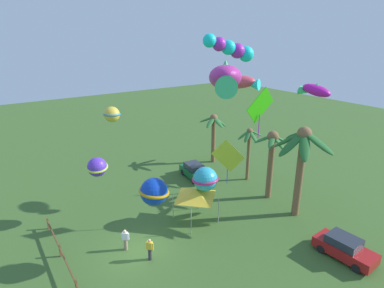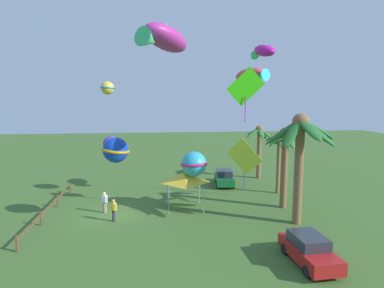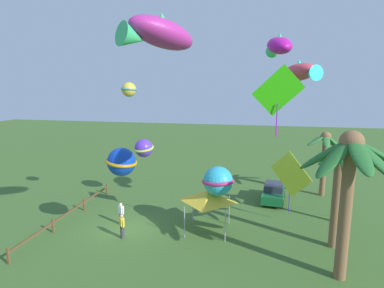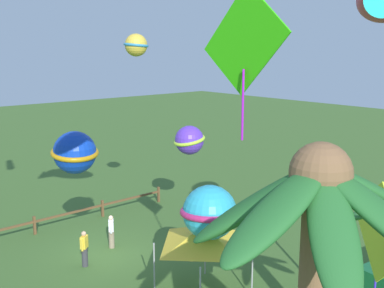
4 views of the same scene
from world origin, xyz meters
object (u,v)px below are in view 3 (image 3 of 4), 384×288
Objects in this scene: palm_tree_1 at (341,167)px; parked_car_0 at (274,192)px; palm_tree_3 at (325,149)px; kite_ball_9 at (218,181)px; kite_fish_7 at (158,34)px; palm_tree_2 at (339,175)px; kite_ball_8 at (122,162)px; spectator_1 at (121,214)px; kite_fish_0 at (279,46)px; kite_ball_2 at (144,148)px; kite_ball_6 at (129,90)px; palm_tree_0 at (350,169)px; festival_tent at (208,196)px; kite_diamond_4 at (278,92)px; kite_diamond_1 at (291,175)px; spectator_0 at (122,226)px; kite_fish_5 at (300,72)px.

palm_tree_1 reaches higher than parked_car_0.
palm_tree_3 is 1.41× the size of parked_car_0.
kite_ball_9 reaches higher than parked_car_0.
kite_fish_7 reaches higher than kite_ball_9.
palm_tree_2 is 2.81× the size of kite_ball_8.
kite_fish_0 is (6.59, 9.83, 10.32)m from spectator_1.
palm_tree_1 is 3.47× the size of spectator_1.
kite_ball_2 is 1.30× the size of kite_ball_6.
kite_ball_6 is at bearing -166.10° from kite_ball_8.
festival_tent is at bearing -118.01° from palm_tree_0.
kite_ball_9 is (-2.04, -3.35, -5.71)m from kite_diamond_4.
kite_ball_2 is at bearing -170.26° from kite_ball_8.
palm_tree_3 is 2.79× the size of kite_ball_2.
kite_fish_0 reaches higher than kite_ball_2.
kite_ball_8 is (1.95, -12.66, 0.64)m from palm_tree_2.
kite_fish_0 reaches higher than spectator_1.
palm_tree_1 is 5.77m from palm_tree_3.
spectator_1 is 0.53× the size of kite_ball_9.
kite_diamond_1 reaches higher than spectator_1.
palm_tree_1 is 3.47× the size of spectator_0.
kite_fish_0 is (6.29, -4.06, 6.63)m from palm_tree_2.
kite_ball_8 is (5.04, -10.31, 1.61)m from kite_diamond_1.
kite_fish_7 reaches higher than kite_ball_8.
spectator_1 is 13.41m from kite_diamond_4.
spectator_0 and spectator_1 have the same top height.
kite_fish_5 reaches higher than kite_ball_6.
kite_diamond_1 is at bearing 113.72° from spectator_0.
parked_car_0 is at bearing 132.21° from spectator_0.
kite_ball_8 reaches higher than kite_ball_9.
kite_diamond_4 reaches higher than kite_ball_9.
kite_diamond_4 reaches higher than parked_car_0.
kite_fish_0 is at bearing 28.49° from festival_tent.
kite_fish_7 is at bearing -64.56° from palm_tree_2.
spectator_1 reaches higher than parked_car_0.
kite_fish_5 is at bearing 98.54° from spectator_1.
spectator_0 is 2.09m from spectator_1.
festival_tent is 1.38m from kite_ball_9.
palm_tree_2 is at bearing 115.51° from kite_diamond_4.
palm_tree_0 is at bearing 128.24° from kite_fish_0.
kite_diamond_4 is 4.27m from kite_fish_5.
kite_ball_8 reaches higher than kite_ball_2.
parked_car_0 is 1.97× the size of kite_ball_2.
kite_diamond_4 reaches higher than spectator_0.
kite_diamond_4 reaches higher than palm_tree_3.
kite_fish_7 reaches higher than kite_ball_6.
palm_tree_0 is 2.00× the size of kite_diamond_4.
palm_tree_0 reaches higher than palm_tree_3.
kite_ball_6 is at bearing -130.12° from kite_fish_0.
palm_tree_1 is 2.68× the size of kite_ball_2.
palm_tree_3 is 5.97m from parked_car_0.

